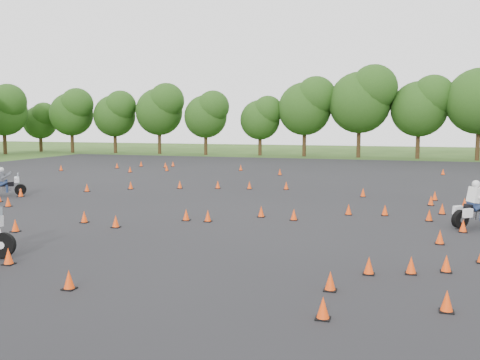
% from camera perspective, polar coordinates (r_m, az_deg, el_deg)
% --- Properties ---
extents(ground, '(140.00, 140.00, 0.00)m').
position_cam_1_polar(ground, '(22.31, -3.01, -4.14)').
color(ground, '#2D5119').
rests_on(ground, ground).
extents(asphalt_pad, '(62.00, 62.00, 0.00)m').
position_cam_1_polar(asphalt_pad, '(27.95, 1.20, -2.01)').
color(asphalt_pad, black).
rests_on(asphalt_pad, ground).
extents(treeline, '(86.78, 32.28, 10.64)m').
position_cam_1_polar(treeline, '(55.70, 12.42, 6.69)').
color(treeline, '#204213').
rests_on(treeline, ground).
extents(traffic_cones, '(36.12, 33.54, 0.45)m').
position_cam_1_polar(traffic_cones, '(27.29, 1.55, -1.73)').
color(traffic_cones, '#FF440A').
rests_on(traffic_cones, asphalt_pad).
extents(rider_grey, '(2.02, 1.69, 1.57)m').
position_cam_1_polar(rider_grey, '(31.61, -23.69, -0.14)').
color(rider_grey, '#484A50').
rests_on(rider_grey, ground).
extents(rider_white, '(2.25, 2.08, 1.81)m').
position_cam_1_polar(rider_white, '(22.36, 23.92, -2.29)').
color(rider_white, white).
rests_on(rider_white, ground).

